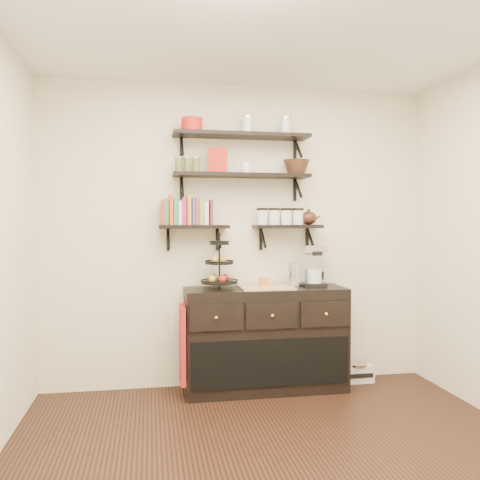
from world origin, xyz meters
name	(u,v)px	position (x,y,z in m)	size (l,w,h in m)	color
floor	(291,477)	(0.00, 0.00, 0.00)	(3.50, 3.50, 0.00)	black
ceiling	(293,3)	(0.00, 0.00, 2.70)	(3.50, 3.50, 0.02)	white
back_wall	(239,236)	(0.00, 1.75, 1.35)	(3.50, 0.02, 2.70)	white
shelf_top	(242,136)	(0.00, 1.62, 2.23)	(1.20, 0.27, 0.23)	black
shelf_mid	(242,176)	(0.00, 1.62, 1.88)	(1.20, 0.27, 0.23)	black
shelf_low_left	(194,227)	(-0.42, 1.63, 1.43)	(0.60, 0.25, 0.23)	black
shelf_low_right	(287,227)	(0.42, 1.63, 1.43)	(0.60, 0.25, 0.23)	black
cookbooks	(188,212)	(-0.47, 1.63, 1.57)	(0.43, 0.15, 0.26)	#B23310
glass_canisters	(280,218)	(0.36, 1.63, 1.51)	(0.43, 0.10, 0.13)	silver
sideboard	(265,339)	(0.19, 1.51, 0.45)	(1.40, 0.50, 0.92)	black
fruit_stand	(220,270)	(-0.21, 1.52, 1.06)	(0.31, 0.31, 0.46)	black
candle	(265,281)	(0.19, 1.51, 0.96)	(0.08, 0.08, 0.08)	#BC6D2B
coffee_maker	(313,267)	(0.63, 1.54, 1.08)	(0.20, 0.20, 0.37)	black
thermal_carafe	(295,275)	(0.45, 1.49, 1.01)	(0.11, 0.11, 0.22)	silver
apron	(182,344)	(-0.54, 1.41, 0.46)	(0.04, 0.27, 0.64)	maroon
radio	(357,372)	(1.07, 1.58, 0.09)	(0.30, 0.20, 0.18)	silver
recipe_box	(218,161)	(-0.21, 1.61, 2.01)	(0.16, 0.06, 0.22)	red
walnut_bowl	(296,167)	(0.50, 1.61, 1.96)	(0.24, 0.24, 0.13)	black
ramekins	(246,168)	(0.04, 1.61, 1.95)	(0.09, 0.09, 0.10)	white
teapot	(309,217)	(0.62, 1.63, 1.52)	(0.19, 0.15, 0.15)	#391C11
red_pot	(192,125)	(-0.44, 1.61, 2.31)	(0.18, 0.18, 0.12)	red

